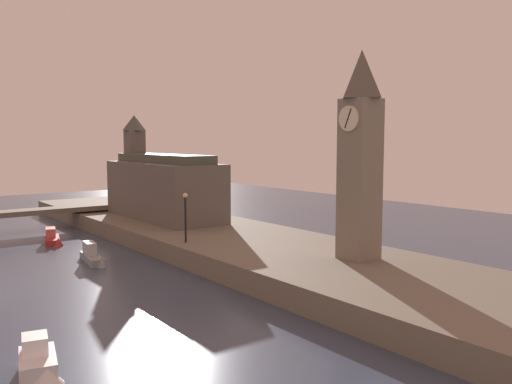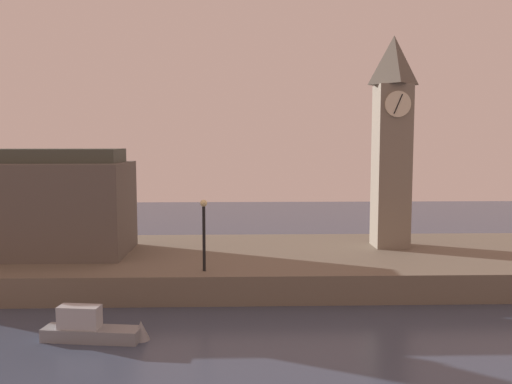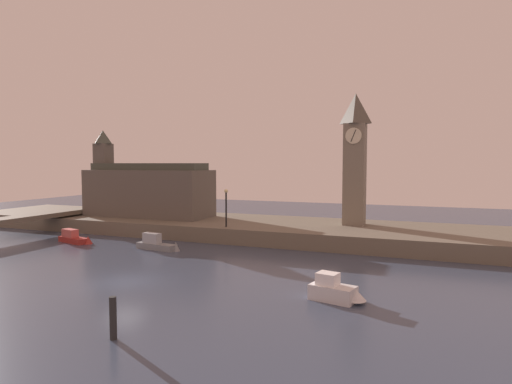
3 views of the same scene
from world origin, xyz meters
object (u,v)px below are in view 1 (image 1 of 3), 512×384
clock_tower (360,152)px  streetlamp (185,211)px  boat_cruiser_grey (93,257)px  boat_dinghy_red (53,239)px  boat_ferry_white (39,364)px  parliament_hall (162,186)px

clock_tower → streetlamp: (-11.35, -6.17, -4.49)m
clock_tower → boat_cruiser_grey: clock_tower is taller
boat_cruiser_grey → boat_dinghy_red: boat_cruiser_grey is taller
streetlamp → boat_cruiser_grey: bearing=-125.4°
boat_ferry_white → parliament_hall: bearing=144.6°
streetlamp → boat_ferry_white: 19.82m
clock_tower → parliament_hall: (-24.00, -1.61, -3.72)m
parliament_hall → boat_ferry_white: 32.43m
streetlamp → boat_cruiser_grey: (-3.95, -5.57, -3.35)m
streetlamp → boat_cruiser_grey: 7.61m
boat_cruiser_grey → boat_ferry_white: bearing=-25.8°
parliament_hall → boat_cruiser_grey: (8.70, -10.14, -4.12)m
clock_tower → boat_ferry_white: size_ratio=3.94×
boat_ferry_white → boat_cruiser_grey: bearing=154.2°
clock_tower → boat_cruiser_grey: (-15.30, -11.75, -7.84)m
clock_tower → boat_dinghy_red: bearing=-154.3°
parliament_hall → boat_dinghy_red: 11.14m
clock_tower → boat_dinghy_red: 28.56m
streetlamp → boat_dinghy_red: streetlamp is taller
boat_cruiser_grey → boat_dinghy_red: 9.42m
boat_dinghy_red → boat_ferry_white: (26.96, -8.32, 0.13)m
boat_cruiser_grey → boat_dinghy_red: (-9.42, -0.17, -0.03)m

